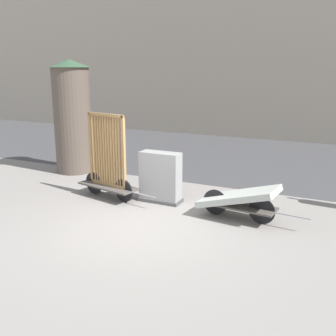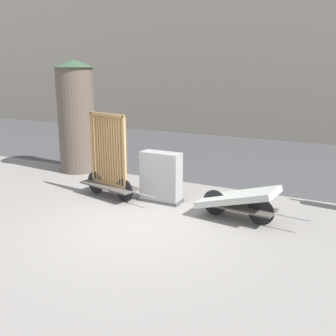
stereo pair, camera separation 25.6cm
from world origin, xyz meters
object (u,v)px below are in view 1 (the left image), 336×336
(bike_cart_with_mattress, at_px, (238,199))
(utility_cabinet, at_px, (160,179))
(bike_cart_with_bedframe, at_px, (108,168))
(advertising_column, at_px, (72,116))

(bike_cart_with_mattress, xyz_separation_m, utility_cabinet, (-2.01, 0.31, 0.11))
(bike_cart_with_bedframe, distance_m, bike_cart_with_mattress, 3.32)
(bike_cart_with_bedframe, xyz_separation_m, advertising_column, (-2.44, 1.75, 0.97))
(bike_cart_with_bedframe, distance_m, advertising_column, 3.16)
(bike_cart_with_bedframe, relative_size, bike_cart_with_mattress, 0.98)
(bike_cart_with_bedframe, relative_size, utility_cabinet, 1.92)
(advertising_column, bearing_deg, utility_cabinet, -21.12)
(bike_cart_with_mattress, bearing_deg, bike_cart_with_bedframe, -173.94)
(bike_cart_with_mattress, relative_size, utility_cabinet, 1.95)
(bike_cart_with_mattress, distance_m, advertising_column, 6.14)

